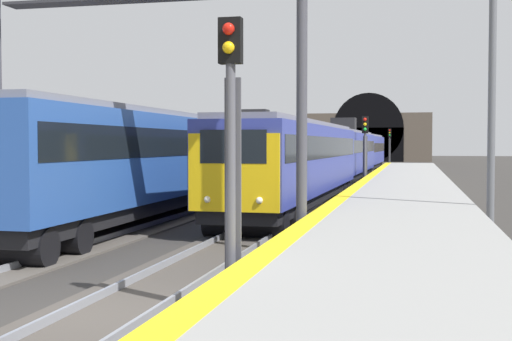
{
  "coord_description": "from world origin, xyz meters",
  "views": [
    {
      "loc": [
        -10.29,
        -4.86,
        2.9
      ],
      "look_at": [
        11.19,
        0.12,
        2.03
      ],
      "focal_mm": 47.97,
      "sensor_mm": 36.0,
      "label": 1
    }
  ],
  "objects_px": {
    "train_adjacent_platform": "(212,155)",
    "catenary_mast_near": "(491,101)",
    "railway_signal_far": "(390,144)",
    "overhead_signal_gantry": "(141,39)",
    "railway_signal_near": "(231,143)",
    "railway_signal_mid": "(365,145)",
    "train_main_approaching": "(343,154)"
  },
  "relations": [
    {
      "from": "overhead_signal_gantry",
      "to": "catenary_mast_near",
      "type": "height_order",
      "value": "catenary_mast_near"
    },
    {
      "from": "railway_signal_mid",
      "to": "train_adjacent_platform",
      "type": "bearing_deg",
      "value": -31.68
    },
    {
      "from": "railway_signal_mid",
      "to": "railway_signal_far",
      "type": "distance_m",
      "value": 43.24
    },
    {
      "from": "railway_signal_near",
      "to": "catenary_mast_near",
      "type": "xyz_separation_m",
      "value": [
        10.08,
        -5.12,
        1.23
      ]
    },
    {
      "from": "catenary_mast_near",
      "to": "railway_signal_near",
      "type": "bearing_deg",
      "value": 153.09
    },
    {
      "from": "railway_signal_near",
      "to": "overhead_signal_gantry",
      "type": "distance_m",
      "value": 8.26
    },
    {
      "from": "train_main_approaching",
      "to": "railway_signal_near",
      "type": "height_order",
      "value": "railway_signal_near"
    },
    {
      "from": "train_adjacent_platform",
      "to": "railway_signal_far",
      "type": "relative_size",
      "value": 7.72
    },
    {
      "from": "train_main_approaching",
      "to": "railway_signal_far",
      "type": "relative_size",
      "value": 12.38
    },
    {
      "from": "railway_signal_near",
      "to": "railway_signal_mid",
      "type": "xyz_separation_m",
      "value": [
        31.63,
        -0.0,
        -0.1
      ]
    },
    {
      "from": "railway_signal_mid",
      "to": "catenary_mast_near",
      "type": "distance_m",
      "value": 22.18
    },
    {
      "from": "railway_signal_far",
      "to": "overhead_signal_gantry",
      "type": "distance_m",
      "value": 68.57
    },
    {
      "from": "overhead_signal_gantry",
      "to": "railway_signal_mid",
      "type": "bearing_deg",
      "value": -9.64
    },
    {
      "from": "train_adjacent_platform",
      "to": "railway_signal_mid",
      "type": "bearing_deg",
      "value": -32.39
    },
    {
      "from": "overhead_signal_gantry",
      "to": "catenary_mast_near",
      "type": "distance_m",
      "value": 10.18
    },
    {
      "from": "train_adjacent_platform",
      "to": "overhead_signal_gantry",
      "type": "xyz_separation_m",
      "value": [
        -14.41,
        -2.36,
        3.38
      ]
    },
    {
      "from": "train_adjacent_platform",
      "to": "catenary_mast_near",
      "type": "bearing_deg",
      "value": -133.32
    },
    {
      "from": "train_adjacent_platform",
      "to": "railway_signal_near",
      "type": "bearing_deg",
      "value": -163.11
    },
    {
      "from": "train_main_approaching",
      "to": "train_adjacent_platform",
      "type": "relative_size",
      "value": 1.6
    },
    {
      "from": "railway_signal_near",
      "to": "catenary_mast_near",
      "type": "bearing_deg",
      "value": 153.09
    },
    {
      "from": "railway_signal_near",
      "to": "railway_signal_mid",
      "type": "bearing_deg",
      "value": -180.0
    },
    {
      "from": "train_main_approaching",
      "to": "railway_signal_far",
      "type": "distance_m",
      "value": 37.52
    },
    {
      "from": "railway_signal_mid",
      "to": "catenary_mast_near",
      "type": "height_order",
      "value": "catenary_mast_near"
    },
    {
      "from": "train_adjacent_platform",
      "to": "catenary_mast_near",
      "type": "xyz_separation_m",
      "value": [
        -10.8,
        -11.74,
        1.79
      ]
    },
    {
      "from": "train_adjacent_platform",
      "to": "catenary_mast_near",
      "type": "height_order",
      "value": "catenary_mast_near"
    },
    {
      "from": "train_main_approaching",
      "to": "railway_signal_mid",
      "type": "height_order",
      "value": "train_main_approaching"
    },
    {
      "from": "railway_signal_mid",
      "to": "catenary_mast_near",
      "type": "bearing_deg",
      "value": 13.36
    },
    {
      "from": "train_adjacent_platform",
      "to": "railway_signal_near",
      "type": "relative_size",
      "value": 7.43
    },
    {
      "from": "railway_signal_far",
      "to": "catenary_mast_near",
      "type": "distance_m",
      "value": 64.99
    },
    {
      "from": "railway_signal_far",
      "to": "railway_signal_mid",
      "type": "bearing_deg",
      "value": 0.0
    },
    {
      "from": "railway_signal_near",
      "to": "railway_signal_far",
      "type": "distance_m",
      "value": 74.86
    },
    {
      "from": "railway_signal_far",
      "to": "overhead_signal_gantry",
      "type": "xyz_separation_m",
      "value": [
        -68.38,
        4.27,
        2.83
      ]
    }
  ]
}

